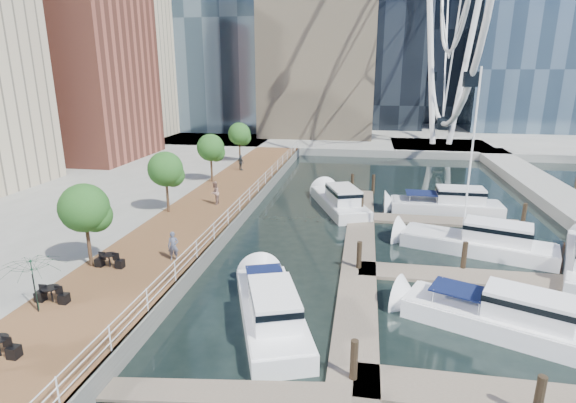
# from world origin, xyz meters

# --- Properties ---
(ground) EXTENTS (520.00, 520.00, 0.00)m
(ground) POSITION_xyz_m (0.00, 0.00, 0.00)
(ground) COLOR black
(ground) RESTS_ON ground
(boardwalk) EXTENTS (6.00, 60.00, 1.00)m
(boardwalk) POSITION_xyz_m (-9.00, 15.00, 0.50)
(boardwalk) COLOR brown
(boardwalk) RESTS_ON ground
(seawall) EXTENTS (0.25, 60.00, 1.00)m
(seawall) POSITION_xyz_m (-6.00, 15.00, 0.50)
(seawall) COLOR #595954
(seawall) RESTS_ON ground
(land_far) EXTENTS (200.00, 114.00, 1.00)m
(land_far) POSITION_xyz_m (0.00, 102.00, 0.50)
(land_far) COLOR gray
(land_far) RESTS_ON ground
(pier) EXTENTS (14.00, 12.00, 1.00)m
(pier) POSITION_xyz_m (14.00, 52.00, 0.50)
(pier) COLOR gray
(pier) RESTS_ON ground
(railing) EXTENTS (0.10, 60.00, 1.05)m
(railing) POSITION_xyz_m (-6.10, 15.00, 1.52)
(railing) COLOR white
(railing) RESTS_ON boardwalk
(floating_docks) EXTENTS (16.00, 34.00, 2.60)m
(floating_docks) POSITION_xyz_m (7.97, 9.98, 0.49)
(floating_docks) COLOR #6D6051
(floating_docks) RESTS_ON ground
(midrise_condos) EXTENTS (19.00, 67.00, 28.00)m
(midrise_condos) POSITION_xyz_m (-33.57, 26.82, 13.42)
(midrise_condos) COLOR #BCAD8E
(midrise_condos) RESTS_ON ground
(street_trees) EXTENTS (2.60, 42.60, 4.60)m
(street_trees) POSITION_xyz_m (-11.40, 14.00, 4.29)
(street_trees) COLOR #3F2B1C
(street_trees) RESTS_ON ground
(cafe_tables) EXTENTS (2.50, 13.70, 0.74)m
(cafe_tables) POSITION_xyz_m (-10.40, -2.00, 1.37)
(cafe_tables) COLOR black
(cafe_tables) RESTS_ON ground
(yacht_foreground) EXTENTS (9.32, 5.82, 2.15)m
(yacht_foreground) POSITION_xyz_m (9.33, 2.61, 0.00)
(yacht_foreground) COLOR white
(yacht_foreground) RESTS_ON ground
(pedestrian_near) EXTENTS (0.67, 0.52, 1.66)m
(pedestrian_near) POSITION_xyz_m (-7.27, 5.51, 1.83)
(pedestrian_near) COLOR #4C5165
(pedestrian_near) RESTS_ON boardwalk
(pedestrian_mid) EXTENTS (0.74, 0.93, 1.87)m
(pedestrian_mid) POSITION_xyz_m (-8.56, 16.50, 1.94)
(pedestrian_mid) COLOR #926E65
(pedestrian_mid) RESTS_ON boardwalk
(pedestrian_far) EXTENTS (1.03, 0.93, 1.69)m
(pedestrian_far) POSITION_xyz_m (-10.02, 29.44, 1.84)
(pedestrian_far) COLOR #32393E
(pedestrian_far) RESTS_ON boardwalk
(moored_yachts) EXTENTS (23.22, 36.51, 11.50)m
(moored_yachts) POSITION_xyz_m (8.93, 10.34, 0.00)
(moored_yachts) COLOR white
(moored_yachts) RESTS_ON ground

